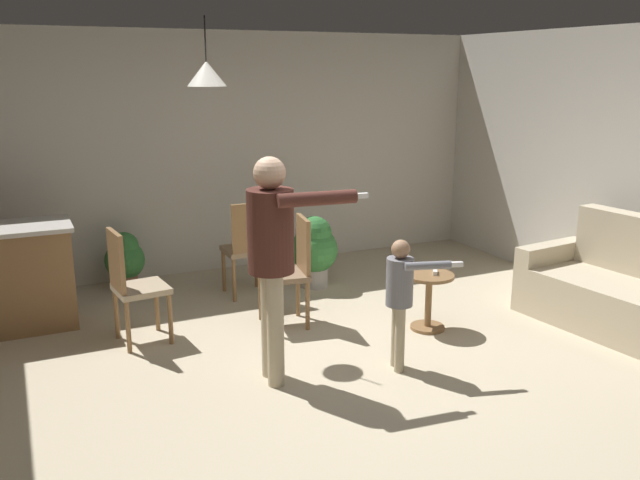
{
  "coord_description": "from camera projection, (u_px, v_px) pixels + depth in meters",
  "views": [
    {
      "loc": [
        -2.27,
        -4.22,
        2.3
      ],
      "look_at": [
        -0.14,
        0.34,
        1.0
      ],
      "focal_mm": 37.65,
      "sensor_mm": 36.0,
      "label": 1
    }
  ],
  "objects": [
    {
      "name": "person_child",
      "position": [
        401.0,
        290.0,
        5.12
      ],
      "size": [
        0.5,
        0.41,
        1.05
      ],
      "rotation": [
        0.0,
        0.0,
        -1.86
      ],
      "color": "tan",
      "rests_on": "ground"
    },
    {
      "name": "dining_chair_centre_back",
      "position": [
        132.0,
        282.0,
        5.64
      ],
      "size": [
        0.46,
        0.46,
        1.0
      ],
      "rotation": [
        0.0,
        0.0,
        4.82
      ],
      "color": "olive",
      "rests_on": "ground"
    },
    {
      "name": "wall_back",
      "position": [
        226.0,
        153.0,
        7.68
      ],
      "size": [
        6.4,
        0.1,
        2.7
      ],
      "primitive_type": "cube",
      "color": "beige",
      "rests_on": "ground"
    },
    {
      "name": "side_table_by_couch",
      "position": [
        429.0,
        295.0,
        6.0
      ],
      "size": [
        0.44,
        0.44,
        0.52
      ],
      "color": "olive",
      "rests_on": "ground"
    },
    {
      "name": "dining_chair_near_wall",
      "position": [
        291.0,
        267.0,
        6.07
      ],
      "size": [
        0.48,
        0.48,
        1.0
      ],
      "rotation": [
        0.0,
        0.0,
        1.41
      ],
      "color": "olive",
      "rests_on": "ground"
    },
    {
      "name": "kitchen_counter",
      "position": [
        0.0,
        279.0,
        5.95
      ],
      "size": [
        1.26,
        0.66,
        0.95
      ],
      "color": "olive",
      "rests_on": "ground"
    },
    {
      "name": "potted_plant_corner",
      "position": [
        314.0,
        248.0,
        7.16
      ],
      "size": [
        0.51,
        0.51,
        0.78
      ],
      "color": "#B7B2AD",
      "rests_on": "ground"
    },
    {
      "name": "dining_chair_by_counter",
      "position": [
        247.0,
        245.0,
        6.82
      ],
      "size": [
        0.42,
        0.42,
        1.0
      ],
      "rotation": [
        0.0,
        0.0,
        6.28
      ],
      "color": "olive",
      "rests_on": "ground"
    },
    {
      "name": "spare_remote_on_table",
      "position": [
        435.0,
        272.0,
        5.96
      ],
      "size": [
        0.1,
        0.13,
        0.04
      ],
      "primitive_type": "cube",
      "rotation": [
        0.0,
        0.0,
        2.56
      ],
      "color": "white",
      "rests_on": "side_table_by_couch"
    },
    {
      "name": "couch_floral",
      "position": [
        627.0,
        294.0,
        5.99
      ],
      "size": [
        1.04,
        1.88,
        1.0
      ],
      "rotation": [
        0.0,
        0.0,
        1.68
      ],
      "color": "beige",
      "rests_on": "ground"
    },
    {
      "name": "ground",
      "position": [
        355.0,
        372.0,
        5.21
      ],
      "size": [
        7.68,
        7.68,
        0.0
      ],
      "primitive_type": "plane",
      "color": "beige"
    },
    {
      "name": "person_adult",
      "position": [
        273.0,
        246.0,
        4.83
      ],
      "size": [
        0.81,
        0.55,
        1.7
      ],
      "rotation": [
        0.0,
        0.0,
        -1.67
      ],
      "color": "tan",
      "rests_on": "ground"
    },
    {
      "name": "potted_plant_by_wall",
      "position": [
        125.0,
        259.0,
        7.04
      ],
      "size": [
        0.41,
        0.41,
        0.64
      ],
      "color": "brown",
      "rests_on": "ground"
    },
    {
      "name": "ceiling_light_pendant",
      "position": [
        207.0,
        74.0,
        5.42
      ],
      "size": [
        0.32,
        0.32,
        0.55
      ],
      "color": "silver"
    }
  ]
}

